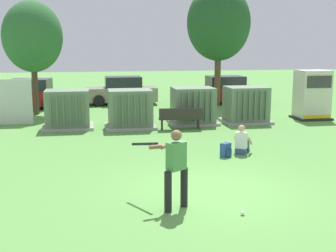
{
  "coord_description": "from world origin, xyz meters",
  "views": [
    {
      "loc": [
        -2.82,
        -9.93,
        3.52
      ],
      "look_at": [
        -0.41,
        3.5,
        1.0
      ],
      "focal_mm": 47.8,
      "sensor_mm": 36.0,
      "label": 1
    }
  ],
  "objects_px": {
    "transformer_west": "(68,110)",
    "park_bench": "(180,117)",
    "parked_car_leftmost": "(29,95)",
    "sports_ball": "(243,213)",
    "parked_car_left_of_center": "(121,91)",
    "generator_enclosure": "(312,95)",
    "transformer_mid_west": "(130,109)",
    "transformer_east": "(246,105)",
    "backpack": "(226,150)",
    "parked_car_right_of_center": "(223,91)",
    "transformer_mid_east": "(193,106)",
    "seated_spectator": "(242,142)",
    "batter": "(174,165)"
  },
  "relations": [
    {
      "from": "parked_car_right_of_center",
      "to": "parked_car_leftmost",
      "type": "bearing_deg",
      "value": -179.01
    },
    {
      "from": "transformer_west",
      "to": "park_bench",
      "type": "relative_size",
      "value": 1.15
    },
    {
      "from": "transformer_mid_west",
      "to": "sports_ball",
      "type": "height_order",
      "value": "transformer_mid_west"
    },
    {
      "from": "transformer_west",
      "to": "parked_car_leftmost",
      "type": "relative_size",
      "value": 0.48
    },
    {
      "from": "transformer_east",
      "to": "parked_car_right_of_center",
      "type": "height_order",
      "value": "same"
    },
    {
      "from": "seated_spectator",
      "to": "parked_car_left_of_center",
      "type": "xyz_separation_m",
      "value": [
        -2.93,
        12.89,
        0.38
      ]
    },
    {
      "from": "park_bench",
      "to": "seated_spectator",
      "type": "relative_size",
      "value": 1.89
    },
    {
      "from": "seated_spectator",
      "to": "park_bench",
      "type": "bearing_deg",
      "value": 104.54
    },
    {
      "from": "park_bench",
      "to": "parked_car_left_of_center",
      "type": "relative_size",
      "value": 0.43
    },
    {
      "from": "transformer_west",
      "to": "transformer_mid_east",
      "type": "xyz_separation_m",
      "value": [
        5.43,
        0.08,
        0.0
      ]
    },
    {
      "from": "transformer_west",
      "to": "parked_car_right_of_center",
      "type": "distance_m",
      "value": 11.08
    },
    {
      "from": "transformer_west",
      "to": "transformer_mid_west",
      "type": "bearing_deg",
      "value": -7.8
    },
    {
      "from": "transformer_mid_west",
      "to": "parked_car_leftmost",
      "type": "height_order",
      "value": "same"
    },
    {
      "from": "seated_spectator",
      "to": "backpack",
      "type": "height_order",
      "value": "seated_spectator"
    },
    {
      "from": "transformer_mid_west",
      "to": "generator_enclosure",
      "type": "distance_m",
      "value": 8.7
    },
    {
      "from": "transformer_mid_west",
      "to": "generator_enclosure",
      "type": "relative_size",
      "value": 0.91
    },
    {
      "from": "backpack",
      "to": "generator_enclosure",
      "type": "bearing_deg",
      "value": 45.41
    },
    {
      "from": "sports_ball",
      "to": "parked_car_left_of_center",
      "type": "xyz_separation_m",
      "value": [
        -1.16,
        17.98,
        0.71
      ]
    },
    {
      "from": "parked_car_right_of_center",
      "to": "sports_ball",
      "type": "bearing_deg",
      "value": -105.81
    },
    {
      "from": "transformer_east",
      "to": "park_bench",
      "type": "distance_m",
      "value": 3.48
    },
    {
      "from": "transformer_west",
      "to": "parked_car_right_of_center",
      "type": "xyz_separation_m",
      "value": [
        8.86,
        6.66,
        -0.04
      ]
    },
    {
      "from": "transformer_east",
      "to": "backpack",
      "type": "relative_size",
      "value": 4.77
    },
    {
      "from": "transformer_mid_west",
      "to": "transformer_east",
      "type": "xyz_separation_m",
      "value": [
        5.27,
        0.37,
        0.0
      ]
    },
    {
      "from": "parked_car_leftmost",
      "to": "transformer_mid_west",
      "type": "bearing_deg",
      "value": -54.01
    },
    {
      "from": "transformer_mid_west",
      "to": "sports_ball",
      "type": "bearing_deg",
      "value": -82.43
    },
    {
      "from": "sports_ball",
      "to": "backpack",
      "type": "xyz_separation_m",
      "value": [
        1.13,
        4.78,
        0.17
      ]
    },
    {
      "from": "transformer_mid_west",
      "to": "batter",
      "type": "relative_size",
      "value": 1.21
    },
    {
      "from": "parked_car_left_of_center",
      "to": "sports_ball",
      "type": "bearing_deg",
      "value": -86.31
    },
    {
      "from": "transformer_west",
      "to": "sports_ball",
      "type": "distance_m",
      "value": 11.37
    },
    {
      "from": "batter",
      "to": "parked_car_leftmost",
      "type": "relative_size",
      "value": 0.39
    },
    {
      "from": "transformer_mid_east",
      "to": "park_bench",
      "type": "xyz_separation_m",
      "value": [
        -0.82,
        -1.26,
        -0.25
      ]
    },
    {
      "from": "transformer_east",
      "to": "batter",
      "type": "distance_m",
      "value": 11.28
    },
    {
      "from": "transformer_east",
      "to": "parked_car_right_of_center",
      "type": "relative_size",
      "value": 0.5
    },
    {
      "from": "backpack",
      "to": "transformer_mid_east",
      "type": "bearing_deg",
      "value": 86.82
    },
    {
      "from": "transformer_mid_east",
      "to": "transformer_east",
      "type": "relative_size",
      "value": 1.0
    },
    {
      "from": "generator_enclosure",
      "to": "transformer_mid_west",
      "type": "bearing_deg",
      "value": -175.07
    },
    {
      "from": "parked_car_leftmost",
      "to": "park_bench",
      "type": "bearing_deg",
      "value": -47.68
    },
    {
      "from": "transformer_west",
      "to": "park_bench",
      "type": "height_order",
      "value": "transformer_west"
    },
    {
      "from": "generator_enclosure",
      "to": "transformer_mid_east",
      "type": "bearing_deg",
      "value": -176.97
    },
    {
      "from": "backpack",
      "to": "parked_car_leftmost",
      "type": "height_order",
      "value": "parked_car_leftmost"
    },
    {
      "from": "transformer_east",
      "to": "transformer_mid_east",
      "type": "bearing_deg",
      "value": 178.29
    },
    {
      "from": "generator_enclosure",
      "to": "parked_car_right_of_center",
      "type": "height_order",
      "value": "generator_enclosure"
    },
    {
      "from": "parked_car_left_of_center",
      "to": "park_bench",
      "type": "bearing_deg",
      "value": -78.07
    },
    {
      "from": "transformer_west",
      "to": "backpack",
      "type": "bearing_deg",
      "value": -48.99
    },
    {
      "from": "park_bench",
      "to": "transformer_mid_west",
      "type": "bearing_deg",
      "value": 157.7
    },
    {
      "from": "transformer_mid_west",
      "to": "backpack",
      "type": "relative_size",
      "value": 4.77
    },
    {
      "from": "generator_enclosure",
      "to": "backpack",
      "type": "height_order",
      "value": "generator_enclosure"
    },
    {
      "from": "parked_car_leftmost",
      "to": "parked_car_left_of_center",
      "type": "height_order",
      "value": "same"
    },
    {
      "from": "transformer_mid_west",
      "to": "park_bench",
      "type": "xyz_separation_m",
      "value": [
        2.01,
        -0.82,
        -0.25
      ]
    },
    {
      "from": "backpack",
      "to": "park_bench",
      "type": "bearing_deg",
      "value": 96.0
    }
  ]
}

